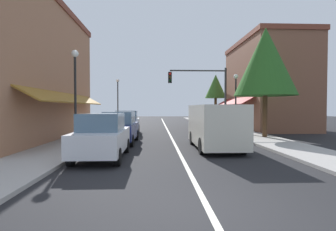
# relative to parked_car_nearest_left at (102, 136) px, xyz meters

# --- Properties ---
(ground_plane) EXTENTS (80.00, 80.00, 0.00)m
(ground_plane) POSITION_rel_parked_car_nearest_left_xyz_m (3.12, 12.33, -0.88)
(ground_plane) COLOR black
(sidewalk_left) EXTENTS (2.60, 56.00, 0.12)m
(sidewalk_left) POSITION_rel_parked_car_nearest_left_xyz_m (-2.38, 12.33, -0.82)
(sidewalk_left) COLOR #A39E99
(sidewalk_left) RESTS_ON ground
(sidewalk_right) EXTENTS (2.60, 56.00, 0.12)m
(sidewalk_right) POSITION_rel_parked_car_nearest_left_xyz_m (8.62, 12.33, -0.82)
(sidewalk_right) COLOR #A39E99
(sidewalk_right) RESTS_ON ground
(lane_center_stripe) EXTENTS (0.14, 52.00, 0.01)m
(lane_center_stripe) POSITION_rel_parked_car_nearest_left_xyz_m (3.12, 12.33, -0.88)
(lane_center_stripe) COLOR silver
(lane_center_stripe) RESTS_ON ground
(storefront_left_block) EXTENTS (6.96, 14.20, 8.53)m
(storefront_left_block) POSITION_rel_parked_car_nearest_left_xyz_m (-6.51, 6.33, 3.39)
(storefront_left_block) COLOR #9E6B4C
(storefront_left_block) RESTS_ON ground
(storefront_right_block) EXTENTS (6.44, 10.20, 8.27)m
(storefront_right_block) POSITION_rel_parked_car_nearest_left_xyz_m (12.48, 14.33, 3.26)
(storefront_right_block) COLOR brown
(storefront_right_block) RESTS_ON ground
(parked_car_nearest_left) EXTENTS (1.79, 4.10, 1.77)m
(parked_car_nearest_left) POSITION_rel_parked_car_nearest_left_xyz_m (0.00, 0.00, 0.00)
(parked_car_nearest_left) COLOR silver
(parked_car_nearest_left) RESTS_ON ground
(parked_car_second_left) EXTENTS (1.85, 4.13, 1.77)m
(parked_car_second_left) POSITION_rel_parked_car_nearest_left_xyz_m (0.09, 4.49, 0.00)
(parked_car_second_left) COLOR navy
(parked_car_second_left) RESTS_ON ground
(parked_car_third_left) EXTENTS (1.88, 4.15, 1.77)m
(parked_car_third_left) POSITION_rel_parked_car_nearest_left_xyz_m (-0.11, 10.02, 0.00)
(parked_car_third_left) COLOR #B7BABF
(parked_car_third_left) RESTS_ON ground
(van_in_lane) EXTENTS (2.02, 5.19, 2.12)m
(van_in_lane) POSITION_rel_parked_car_nearest_left_xyz_m (4.94, 2.37, 0.27)
(van_in_lane) COLOR beige
(van_in_lane) RESTS_ON ground
(traffic_signal_mast_arm) EXTENTS (4.92, 0.50, 5.33)m
(traffic_signal_mast_arm) POSITION_rel_parked_car_nearest_left_xyz_m (6.18, 11.73, 2.77)
(traffic_signal_mast_arm) COLOR #333333
(traffic_signal_mast_arm) RESTS_ON ground
(street_lamp_left_near) EXTENTS (0.36, 0.36, 4.89)m
(street_lamp_left_near) POSITION_rel_parked_car_nearest_left_xyz_m (-1.97, 3.23, 2.40)
(street_lamp_left_near) COLOR black
(street_lamp_left_near) RESTS_ON ground
(street_lamp_right_mid) EXTENTS (0.36, 0.36, 4.57)m
(street_lamp_right_mid) POSITION_rel_parked_car_nearest_left_xyz_m (8.23, 9.93, 2.22)
(street_lamp_right_mid) COLOR black
(street_lamp_right_mid) RESTS_ON ground
(street_lamp_left_far) EXTENTS (0.36, 0.36, 5.11)m
(street_lamp_left_far) POSITION_rel_parked_car_nearest_left_xyz_m (-2.02, 18.68, 2.53)
(street_lamp_left_far) COLOR black
(street_lamp_left_far) RESTS_ON ground
(tree_right_near) EXTENTS (3.96, 3.96, 7.12)m
(tree_right_near) POSITION_rel_parked_car_nearest_left_xyz_m (9.09, 6.44, 4.05)
(tree_right_near) COLOR #4C331E
(tree_right_near) RESTS_ON ground
(tree_right_far) EXTENTS (2.47, 2.47, 5.84)m
(tree_right_far) POSITION_rel_parked_car_nearest_left_xyz_m (8.99, 20.30, 3.55)
(tree_right_far) COLOR #4C331E
(tree_right_far) RESTS_ON ground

